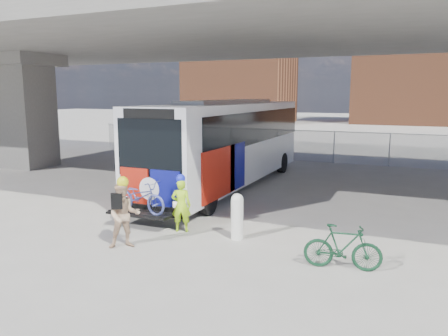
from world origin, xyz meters
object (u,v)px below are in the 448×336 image
Objects in this scene: bollard at (237,215)px; cyclist_hivis at (181,204)px; bus at (228,138)px; bike_parked at (343,247)px; cyclist_tan at (124,214)px.

cyclist_hivis is at bearing 180.00° from bollard.
bus is 7.47× the size of bike_parked.
bike_parked is (2.97, -0.97, -0.16)m from bollard.
bus is 9.54m from bike_parked.
bus is at bearing 55.83° from cyclist_tan.
cyclist_hivis is 1.91m from cyclist_tan.
bus is at bearing -100.04° from cyclist_hivis.
bollard is at bearing -64.74° from bus.
bollard is at bearing 158.88° from cyclist_hivis.
bike_parked is at bearing -29.55° from cyclist_tan.
cyclist_tan is (0.56, -8.10, -1.22)m from bus.
cyclist_tan is at bearing 48.26° from cyclist_hivis.
cyclist_hivis is at bearing 69.75° from bike_parked.
cyclist_tan reaches higher than bike_parked.
bollard is 0.68× the size of cyclist_tan.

